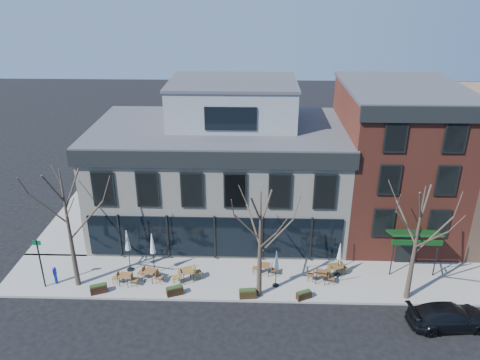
{
  "coord_description": "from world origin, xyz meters",
  "views": [
    {
      "loc": [
        2.55,
        -27.4,
        18.28
      ],
      "look_at": [
        1.65,
        2.0,
        5.24
      ],
      "focal_mm": 35.0,
      "sensor_mm": 36.0,
      "label": 1
    }
  ],
  "objects_px": {
    "parked_sedan": "(449,316)",
    "cafe_set_0": "(125,279)",
    "umbrella_0": "(127,242)",
    "call_box": "(55,275)"
  },
  "relations": [
    {
      "from": "parked_sedan",
      "to": "cafe_set_0",
      "type": "relative_size",
      "value": 2.67
    },
    {
      "from": "parked_sedan",
      "to": "call_box",
      "type": "xyz_separation_m",
      "value": [
        -23.57,
        3.08,
        0.12
      ]
    },
    {
      "from": "umbrella_0",
      "to": "call_box",
      "type": "bearing_deg",
      "value": -159.87
    },
    {
      "from": "parked_sedan",
      "to": "call_box",
      "type": "distance_m",
      "value": 23.77
    },
    {
      "from": "umbrella_0",
      "to": "parked_sedan",
      "type": "bearing_deg",
      "value": -13.68
    },
    {
      "from": "parked_sedan",
      "to": "cafe_set_0",
      "type": "bearing_deg",
      "value": 75.11
    },
    {
      "from": "parked_sedan",
      "to": "umbrella_0",
      "type": "bearing_deg",
      "value": 70.54
    },
    {
      "from": "call_box",
      "to": "umbrella_0",
      "type": "height_order",
      "value": "umbrella_0"
    },
    {
      "from": "parked_sedan",
      "to": "umbrella_0",
      "type": "distance_m",
      "value": 19.83
    },
    {
      "from": "cafe_set_0",
      "to": "call_box",
      "type": "bearing_deg",
      "value": 179.86
    }
  ]
}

